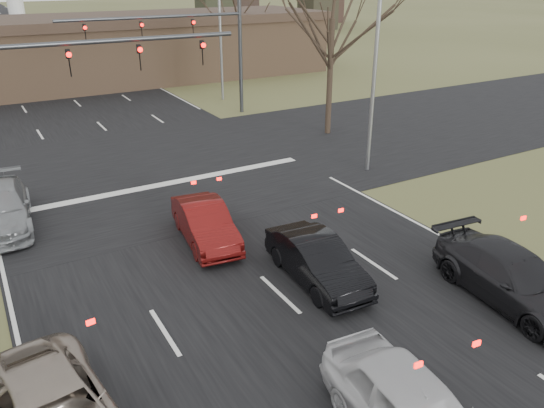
{
  "coord_description": "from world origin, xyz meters",
  "views": [
    {
      "loc": [
        -6.73,
        -8.15,
        8.64
      ],
      "look_at": [
        0.82,
        4.86,
        2.0
      ],
      "focal_mm": 35.0,
      "sensor_mm": 36.0,
      "label": 1
    }
  ],
  "objects_px": {
    "mast_arm_near": "(11,80)",
    "car_charcoal_sedan": "(513,277)",
    "car_grey_ahead": "(0,208)",
    "streetlight_right_near": "(373,48)",
    "mast_arm_far": "(198,36)",
    "car_black_hatch": "(317,260)",
    "building": "(80,51)",
    "car_red_ahead": "(205,223)",
    "streetlight_right_far": "(218,19)"
  },
  "relations": [
    {
      "from": "mast_arm_near",
      "to": "car_charcoal_sedan",
      "type": "distance_m",
      "value": 17.8
    },
    {
      "from": "mast_arm_far",
      "to": "streetlight_right_near",
      "type": "relative_size",
      "value": 1.11
    },
    {
      "from": "streetlight_right_near",
      "to": "car_grey_ahead",
      "type": "xyz_separation_m",
      "value": [
        -15.32,
        2.01,
        -4.84
      ]
    },
    {
      "from": "streetlight_right_near",
      "to": "car_charcoal_sedan",
      "type": "distance_m",
      "value": 12.0
    },
    {
      "from": "mast_arm_far",
      "to": "car_charcoal_sedan",
      "type": "xyz_separation_m",
      "value": [
        -0.63,
        -23.48,
        -4.28
      ]
    },
    {
      "from": "car_black_hatch",
      "to": "streetlight_right_near",
      "type": "bearing_deg",
      "value": 46.34
    },
    {
      "from": "mast_arm_near",
      "to": "car_black_hatch",
      "type": "bearing_deg",
      "value": -56.26
    },
    {
      "from": "mast_arm_far",
      "to": "car_red_ahead",
      "type": "relative_size",
      "value": 2.66
    },
    {
      "from": "car_black_hatch",
      "to": "car_charcoal_sedan",
      "type": "height_order",
      "value": "car_charcoal_sedan"
    },
    {
      "from": "building",
      "to": "car_charcoal_sedan",
      "type": "relative_size",
      "value": 8.35
    },
    {
      "from": "mast_arm_far",
      "to": "car_charcoal_sedan",
      "type": "relative_size",
      "value": 2.19
    },
    {
      "from": "building",
      "to": "car_charcoal_sedan",
      "type": "xyz_separation_m",
      "value": [
        3.55,
        -38.48,
        -1.93
      ]
    },
    {
      "from": "mast_arm_near",
      "to": "car_charcoal_sedan",
      "type": "height_order",
      "value": "mast_arm_near"
    },
    {
      "from": "car_grey_ahead",
      "to": "car_red_ahead",
      "type": "relative_size",
      "value": 1.22
    },
    {
      "from": "car_charcoal_sedan",
      "to": "building",
      "type": "bearing_deg",
      "value": 101.01
    },
    {
      "from": "streetlight_right_far",
      "to": "car_red_ahead",
      "type": "height_order",
      "value": "streetlight_right_far"
    },
    {
      "from": "car_red_ahead",
      "to": "mast_arm_far",
      "type": "bearing_deg",
      "value": 74.36
    },
    {
      "from": "car_grey_ahead",
      "to": "streetlight_right_near",
      "type": "bearing_deg",
      "value": -2.26
    },
    {
      "from": "building",
      "to": "streetlight_right_far",
      "type": "bearing_deg",
      "value": -56.35
    },
    {
      "from": "mast_arm_near",
      "to": "car_black_hatch",
      "type": "height_order",
      "value": "mast_arm_near"
    },
    {
      "from": "building",
      "to": "car_black_hatch",
      "type": "height_order",
      "value": "building"
    },
    {
      "from": "mast_arm_far",
      "to": "streetlight_right_near",
      "type": "height_order",
      "value": "streetlight_right_near"
    },
    {
      "from": "mast_arm_near",
      "to": "streetlight_right_far",
      "type": "distance_m",
      "value": 20.2
    },
    {
      "from": "car_charcoal_sedan",
      "to": "car_red_ahead",
      "type": "height_order",
      "value": "car_charcoal_sedan"
    },
    {
      "from": "mast_arm_far",
      "to": "car_black_hatch",
      "type": "relative_size",
      "value": 2.63
    },
    {
      "from": "streetlight_right_far",
      "to": "car_black_hatch",
      "type": "distance_m",
      "value": 25.63
    },
    {
      "from": "mast_arm_far",
      "to": "streetlight_right_near",
      "type": "bearing_deg",
      "value": -78.53
    },
    {
      "from": "building",
      "to": "streetlight_right_near",
      "type": "xyz_separation_m",
      "value": [
        6.82,
        -28.0,
        2.92
      ]
    },
    {
      "from": "car_grey_ahead",
      "to": "car_red_ahead",
      "type": "height_order",
      "value": "car_grey_ahead"
    },
    {
      "from": "car_grey_ahead",
      "to": "car_charcoal_sedan",
      "type": "bearing_deg",
      "value": -40.81
    },
    {
      "from": "mast_arm_near",
      "to": "car_charcoal_sedan",
      "type": "bearing_deg",
      "value": -51.34
    },
    {
      "from": "car_black_hatch",
      "to": "mast_arm_far",
      "type": "bearing_deg",
      "value": 80.05
    },
    {
      "from": "car_grey_ahead",
      "to": "car_red_ahead",
      "type": "xyz_separation_m",
      "value": [
        6.0,
        -4.83,
        -0.05
      ]
    },
    {
      "from": "car_black_hatch",
      "to": "car_grey_ahead",
      "type": "bearing_deg",
      "value": 135.21
    },
    {
      "from": "car_grey_ahead",
      "to": "mast_arm_near",
      "type": "bearing_deg",
      "value": 43.2
    },
    {
      "from": "building",
      "to": "streetlight_right_near",
      "type": "bearing_deg",
      "value": -76.31
    },
    {
      "from": "building",
      "to": "car_red_ahead",
      "type": "distance_m",
      "value": 30.99
    },
    {
      "from": "mast_arm_far",
      "to": "streetlight_right_far",
      "type": "height_order",
      "value": "streetlight_right_far"
    },
    {
      "from": "mast_arm_far",
      "to": "streetlight_right_near",
      "type": "xyz_separation_m",
      "value": [
        2.64,
        -13.0,
        0.57
      ]
    },
    {
      "from": "streetlight_right_near",
      "to": "car_grey_ahead",
      "type": "bearing_deg",
      "value": 172.53
    },
    {
      "from": "building",
      "to": "mast_arm_near",
      "type": "bearing_deg",
      "value": -106.13
    },
    {
      "from": "streetlight_right_near",
      "to": "car_charcoal_sedan",
      "type": "height_order",
      "value": "streetlight_right_near"
    },
    {
      "from": "streetlight_right_far",
      "to": "car_red_ahead",
      "type": "bearing_deg",
      "value": -116.35
    },
    {
      "from": "building",
      "to": "mast_arm_near",
      "type": "relative_size",
      "value": 3.5
    },
    {
      "from": "car_black_hatch",
      "to": "car_red_ahead",
      "type": "bearing_deg",
      "value": 118.42
    },
    {
      "from": "mast_arm_near",
      "to": "car_red_ahead",
      "type": "distance_m",
      "value": 8.69
    },
    {
      "from": "streetlight_right_far",
      "to": "mast_arm_near",
      "type": "bearing_deg",
      "value": -136.11
    },
    {
      "from": "streetlight_right_near",
      "to": "mast_arm_far",
      "type": "bearing_deg",
      "value": 101.47
    },
    {
      "from": "mast_arm_far",
      "to": "building",
      "type": "bearing_deg",
      "value": 105.58
    },
    {
      "from": "mast_arm_near",
      "to": "car_black_hatch",
      "type": "xyz_separation_m",
      "value": [
        6.59,
        -9.87,
        -4.38
      ]
    }
  ]
}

